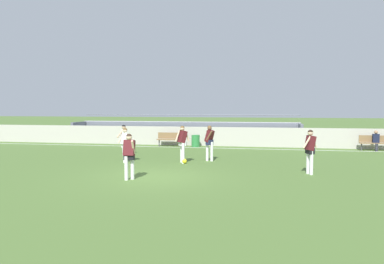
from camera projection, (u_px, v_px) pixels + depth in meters
The scene contains 15 objects.
ground_plane at pixel (155, 177), 14.02m from camera, with size 160.00×160.00×0.00m, color #4C6B30.
field_line_sideline at pixel (202, 148), 24.04m from camera, with size 44.00×0.12×0.01m, color white.
sideline_wall at pixel (206, 136), 25.27m from camera, with size 48.00×0.16×1.26m, color #BCB7AD.
bleacher_stand at pixel (184, 131), 27.93m from camera, with size 16.81×2.65×2.01m.
bench_centre_sideline at pixel (375, 141), 22.43m from camera, with size 1.80×0.40×0.90m.
bench_near_bin at pixel (171, 138), 24.91m from camera, with size 1.80×0.40×0.90m.
trash_bin at pixel (196, 141), 24.63m from camera, with size 0.53×0.53×0.77m, color #2D7F3D.
spectator_seated at pixel (376, 139), 22.30m from camera, with size 0.36×0.42×1.21m.
player_dark_pressing_high at pixel (182, 141), 17.46m from camera, with size 0.66×0.53×1.72m.
player_dark_deep_cover at pixel (210, 140), 18.09m from camera, with size 0.49×0.59×1.71m.
player_white_wide_right at pixel (125, 142), 17.69m from camera, with size 0.67×0.52×1.62m.
player_dark_wide_left at pixel (129, 152), 13.43m from camera, with size 0.45×0.46×1.65m.
player_white_overlapping at pixel (124, 137), 20.30m from camera, with size 0.67×0.51×1.64m.
player_dark_trailing_run at pixel (310, 148), 14.53m from camera, with size 0.61×0.49×1.72m.
soccer_ball at pixel (184, 161), 17.33m from camera, with size 0.22×0.22×0.22m, color yellow.
Camera 1 is at (4.11, -13.32, 2.59)m, focal length 35.49 mm.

